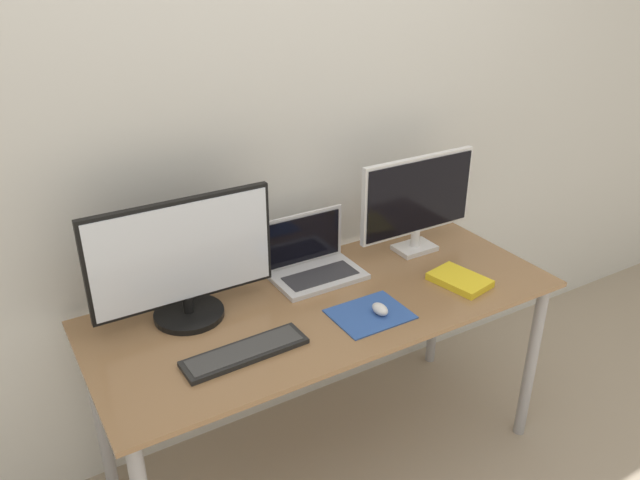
{
  "coord_description": "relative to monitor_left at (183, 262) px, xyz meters",
  "views": [
    {
      "loc": [
        -0.99,
        -1.25,
        1.9
      ],
      "look_at": [
        0.02,
        0.43,
        0.94
      ],
      "focal_mm": 35.0,
      "sensor_mm": 36.0,
      "label": 1
    }
  ],
  "objects": [
    {
      "name": "laptop",
      "position": [
        0.51,
        0.04,
        -0.15
      ],
      "size": [
        0.33,
        0.22,
        0.22
      ],
      "color": "silver",
      "rests_on": "desk"
    },
    {
      "name": "wall_back",
      "position": [
        0.45,
        0.25,
        0.3
      ],
      "size": [
        7.0,
        0.05,
        2.5
      ],
      "color": "silver",
      "rests_on": "ground_plane"
    },
    {
      "name": "keyboard",
      "position": [
        0.07,
        -0.29,
        -0.2
      ],
      "size": [
        0.4,
        0.12,
        0.02
      ],
      "color": "black",
      "rests_on": "desk"
    },
    {
      "name": "monitor_right",
      "position": [
        0.96,
        0.0,
        0.01
      ],
      "size": [
        0.52,
        0.11,
        0.4
      ],
      "color": "silver",
      "rests_on": "desk"
    },
    {
      "name": "mouse",
      "position": [
        0.56,
        -0.32,
        -0.19
      ],
      "size": [
        0.04,
        0.07,
        0.04
      ],
      "color": "silver",
      "rests_on": "mousepad"
    },
    {
      "name": "desk",
      "position": [
        0.45,
        -0.16,
        -0.3
      ],
      "size": [
        1.66,
        0.69,
        0.74
      ],
      "color": "olive",
      "rests_on": "ground_plane"
    },
    {
      "name": "book",
      "position": [
        0.94,
        -0.3,
        -0.2
      ],
      "size": [
        0.18,
        0.23,
        0.03
      ],
      "color": "yellow",
      "rests_on": "desk"
    },
    {
      "name": "monitor_left",
      "position": [
        0.0,
        0.0,
        0.0
      ],
      "size": [
        0.62,
        0.24,
        0.42
      ],
      "color": "black",
      "rests_on": "desk"
    },
    {
      "name": "mousepad",
      "position": [
        0.53,
        -0.31,
        -0.21
      ],
      "size": [
        0.26,
        0.2,
        0.0
      ],
      "color": "#2D519E",
      "rests_on": "desk"
    }
  ]
}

